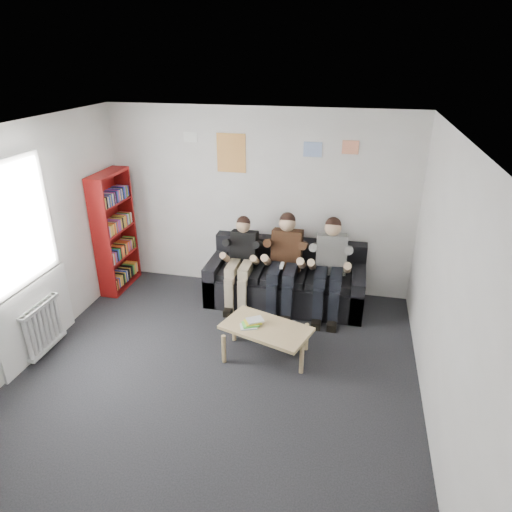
{
  "coord_description": "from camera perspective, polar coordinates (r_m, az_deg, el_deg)",
  "views": [
    {
      "loc": [
        1.35,
        -3.77,
        3.38
      ],
      "look_at": [
        0.22,
        1.3,
        1.03
      ],
      "focal_mm": 32.0,
      "sensor_mm": 36.0,
      "label": 1
    }
  ],
  "objects": [
    {
      "name": "poster_large",
      "position": [
        6.63,
        -3.11,
        12.72
      ],
      "size": [
        0.42,
        0.01,
        0.55
      ],
      "primitive_type": "cube",
      "color": "#EBDF53",
      "rests_on": "room_shell"
    },
    {
      "name": "coffee_table",
      "position": [
        5.46,
        1.27,
        -9.27
      ],
      "size": [
        1.02,
        0.56,
        0.41
      ],
      "rotation": [
        0.0,
        0.0,
        -0.32
      ],
      "color": "tan",
      "rests_on": "ground"
    },
    {
      "name": "person_middle",
      "position": [
        6.31,
        3.55,
        -1.05
      ],
      "size": [
        0.42,
        0.9,
        1.37
      ],
      "rotation": [
        0.0,
        0.0,
        -0.02
      ],
      "color": "#482818",
      "rests_on": "sofa"
    },
    {
      "name": "window",
      "position": [
        5.84,
        -26.79,
        -2.22
      ],
      "size": [
        0.05,
        1.3,
        2.36
      ],
      "color": "white",
      "rests_on": "room_shell"
    },
    {
      "name": "person_left",
      "position": [
        6.45,
        -1.9,
        -0.81
      ],
      "size": [
        0.37,
        0.8,
        1.27
      ],
      "rotation": [
        0.0,
        0.0,
        -0.01
      ],
      "color": "black",
      "rests_on": "sofa"
    },
    {
      "name": "poster_blue",
      "position": [
        6.4,
        7.1,
        13.08
      ],
      "size": [
        0.25,
        0.01,
        0.2
      ],
      "primitive_type": "cube",
      "color": "#4382E4",
      "rests_on": "room_shell"
    },
    {
      "name": "game_cases",
      "position": [
        5.44,
        -0.55,
        -8.39
      ],
      "size": [
        0.25,
        0.23,
        0.06
      ],
      "rotation": [
        0.0,
        0.0,
        0.35
      ],
      "color": "silver",
      "rests_on": "coffee_table"
    },
    {
      "name": "radiator",
      "position": [
        6.1,
        -25.05,
        -8.03
      ],
      "size": [
        0.1,
        0.64,
        0.6
      ],
      "color": "silver",
      "rests_on": "ground"
    },
    {
      "name": "bookshelf",
      "position": [
        7.14,
        -17.19,
        2.91
      ],
      "size": [
        0.27,
        0.81,
        1.81
      ],
      "rotation": [
        0.0,
        0.0,
        -0.01
      ],
      "color": "maroon",
      "rests_on": "ground"
    },
    {
      "name": "poster_pink",
      "position": [
        6.37,
        11.72,
        13.16
      ],
      "size": [
        0.22,
        0.01,
        0.18
      ],
      "primitive_type": "cube",
      "color": "#D9437D",
      "rests_on": "room_shell"
    },
    {
      "name": "room_shell",
      "position": [
        4.49,
        -6.42,
        -2.72
      ],
      "size": [
        5.0,
        5.0,
        5.0
      ],
      "color": "black",
      "rests_on": "ground"
    },
    {
      "name": "poster_sign",
      "position": [
        6.78,
        -8.21,
        14.49
      ],
      "size": [
        0.2,
        0.01,
        0.14
      ],
      "primitive_type": "cube",
      "color": "white",
      "rests_on": "room_shell"
    },
    {
      "name": "sofa",
      "position": [
        6.66,
        3.75,
        -3.19
      ],
      "size": [
        2.23,
        0.91,
        0.86
      ],
      "color": "black",
      "rests_on": "ground"
    },
    {
      "name": "person_right",
      "position": [
        6.26,
        9.16,
        -1.62
      ],
      "size": [
        0.41,
        0.88,
        1.35
      ],
      "rotation": [
        0.0,
        0.0,
        0.11
      ],
      "color": "silver",
      "rests_on": "sofa"
    }
  ]
}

